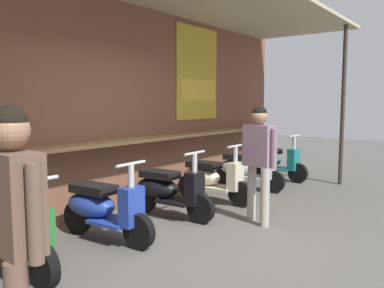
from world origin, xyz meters
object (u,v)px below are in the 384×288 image
(scooter_black, at_px, (166,190))
(scooter_cream, at_px, (210,178))
(scooter_green, at_px, (10,232))
(shopper_browsing, at_px, (259,153))
(shopper_with_handbag, at_px, (12,220))
(scooter_teal, at_px, (272,161))
(scooter_silver, at_px, (245,169))
(scooter_blue, at_px, (101,207))

(scooter_black, distance_m, scooter_cream, 1.09)
(scooter_green, xyz_separation_m, shopper_browsing, (2.81, -1.19, 0.57))
(shopper_with_handbag, distance_m, shopper_browsing, 3.59)
(scooter_black, xyz_separation_m, shopper_browsing, (0.51, -1.19, 0.57))
(scooter_cream, xyz_separation_m, scooter_teal, (2.35, -0.00, 0.00))
(scooter_cream, bearing_deg, scooter_teal, 89.09)
(scooter_cream, bearing_deg, shopper_browsing, -26.87)
(scooter_green, height_order, scooter_cream, same)
(shopper_with_handbag, bearing_deg, scooter_black, -150.21)
(scooter_silver, xyz_separation_m, shopper_with_handbag, (-5.32, -1.51, 0.58))
(scooter_green, xyz_separation_m, scooter_silver, (4.55, -0.00, 0.00))
(scooter_silver, relative_size, scooter_teal, 1.00)
(scooter_black, relative_size, shopper_with_handbag, 0.87)
(scooter_green, xyz_separation_m, scooter_black, (2.30, -0.00, 0.00))
(scooter_black, distance_m, shopper_with_handbag, 3.47)
(scooter_black, height_order, scooter_silver, same)
(scooter_silver, relative_size, shopper_with_handbag, 0.87)
(shopper_browsing, bearing_deg, scooter_blue, 152.82)
(scooter_blue, height_order, scooter_teal, same)
(scooter_blue, xyz_separation_m, scooter_black, (1.19, 0.00, 0.00))
(scooter_black, height_order, shopper_with_handbag, shopper_with_handbag)
(scooter_black, bearing_deg, scooter_green, -92.82)
(scooter_cream, height_order, scooter_silver, same)
(scooter_teal, bearing_deg, scooter_black, -86.44)
(shopper_with_handbag, xyz_separation_m, shopper_browsing, (3.58, 0.32, -0.01))
(scooter_cream, relative_size, shopper_with_handbag, 0.87)
(scooter_green, height_order, scooter_teal, same)
(shopper_browsing, bearing_deg, scooter_teal, 29.92)
(scooter_green, bearing_deg, shopper_browsing, 69.38)
(scooter_teal, relative_size, shopper_browsing, 0.89)
(scooter_blue, distance_m, scooter_silver, 3.44)
(scooter_black, relative_size, scooter_teal, 1.00)
(scooter_blue, xyz_separation_m, scooter_teal, (4.62, 0.00, 0.00))
(scooter_silver, distance_m, shopper_with_handbag, 5.56)
(scooter_black, height_order, scooter_teal, same)
(scooter_silver, bearing_deg, shopper_browsing, -59.54)
(scooter_green, xyz_separation_m, shopper_with_handbag, (-0.77, -1.51, 0.58))
(scooter_silver, bearing_deg, scooter_cream, -93.84)
(scooter_green, relative_size, scooter_cream, 1.00)
(scooter_green, bearing_deg, scooter_cream, 92.32)
(scooter_black, xyz_separation_m, scooter_teal, (3.44, -0.00, 0.00))
(scooter_green, bearing_deg, scooter_teal, 92.31)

